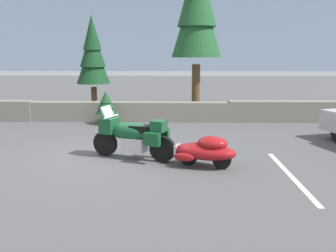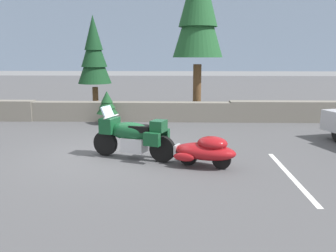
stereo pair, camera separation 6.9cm
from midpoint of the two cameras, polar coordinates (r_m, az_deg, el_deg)
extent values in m
plane|color=#4C4C4F|center=(9.87, -9.62, -4.59)|extent=(80.00, 80.00, 0.00)
cube|color=slate|center=(14.92, -5.63, 2.28)|extent=(8.00, 0.58, 0.78)
cube|color=slate|center=(15.99, 24.13, 2.05)|extent=(8.00, 0.60, 0.83)
cube|color=#7F93AD|center=(104.76, 0.89, 13.84)|extent=(240.00, 80.00, 16.00)
cylinder|color=black|center=(9.82, -9.57, -2.67)|extent=(0.67, 0.36, 0.66)
cylinder|color=black|center=(9.08, -0.66, -3.64)|extent=(0.67, 0.36, 0.66)
cube|color=silver|center=(9.39, -5.03, -2.88)|extent=(0.72, 0.62, 0.36)
ellipsoid|color=#144C28|center=(9.36, -5.60, -0.86)|extent=(1.28, 0.83, 0.48)
cube|color=#144C28|center=(9.64, -8.90, 0.13)|extent=(0.52, 0.61, 0.40)
cube|color=#9EB7C6|center=(9.61, -9.21, 2.09)|extent=(0.33, 0.48, 0.34)
cube|color=black|center=(9.21, -3.96, -0.40)|extent=(0.65, 0.53, 0.16)
cube|color=#144C28|center=(8.99, -1.25, 0.00)|extent=(0.44, 0.49, 0.28)
cube|color=#144C28|center=(8.80, -2.33, -2.11)|extent=(0.43, 0.29, 0.32)
cube|color=#144C28|center=(9.34, -0.79, -1.34)|extent=(0.43, 0.29, 0.32)
cylinder|color=silver|center=(9.58, -8.69, 1.46)|extent=(0.28, 0.67, 0.04)
cylinder|color=silver|center=(9.74, -9.36, -1.27)|extent=(0.26, 0.15, 0.54)
cylinder|color=black|center=(8.87, 3.42, -4.74)|extent=(0.45, 0.25, 0.44)
cylinder|color=black|center=(8.65, 8.62, -5.26)|extent=(0.45, 0.25, 0.44)
ellipsoid|color=maroon|center=(8.71, 6.01, -3.99)|extent=(1.64, 1.16, 0.40)
ellipsoid|color=maroon|center=(8.61, 7.18, -2.68)|extent=(0.87, 0.78, 0.32)
cube|color=silver|center=(8.93, 1.62, -3.69)|extent=(0.17, 0.32, 0.24)
ellipsoid|color=maroon|center=(8.57, 2.73, -4.89)|extent=(0.54, 0.31, 0.20)
ellipsoid|color=maroon|center=(9.15, 4.08, -3.88)|extent=(0.54, 0.31, 0.20)
cylinder|color=silver|center=(9.10, -0.68, -4.00)|extent=(0.67, 0.29, 0.05)
cylinder|color=brown|center=(16.31, 4.68, 5.65)|extent=(0.36, 0.36, 2.26)
cone|color=#1E5128|center=(16.33, 4.87, 16.92)|extent=(2.17, 2.17, 3.56)
cylinder|color=brown|center=(16.60, -11.14, 3.84)|extent=(0.25, 0.25, 1.26)
cone|color=#143D1E|center=(16.48, -11.37, 10.00)|extent=(1.46, 1.46, 1.98)
cone|color=#143D1E|center=(16.49, -11.45, 12.08)|extent=(1.13, 1.13, 1.74)
cone|color=#143D1E|center=(16.51, -11.53, 14.15)|extent=(0.80, 0.80, 1.49)
cylinder|color=brown|center=(14.36, -9.31, 1.04)|extent=(0.16, 0.16, 0.37)
cone|color=#194723|center=(14.28, -9.38, 3.13)|extent=(0.83, 0.83, 0.59)
cone|color=#194723|center=(14.26, -9.40, 3.83)|extent=(0.64, 0.64, 0.51)
cone|color=#194723|center=(14.24, -9.42, 4.54)|extent=(0.45, 0.45, 0.44)
cube|color=silver|center=(8.60, 18.78, -7.33)|extent=(0.12, 3.60, 0.01)
camera|label=1|loc=(0.03, -89.79, 0.04)|focal=38.95mm
camera|label=2|loc=(0.03, 90.21, -0.04)|focal=38.95mm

